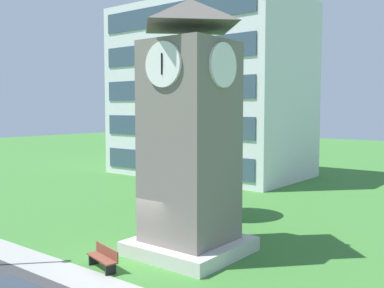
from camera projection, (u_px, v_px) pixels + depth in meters
name	position (u px, v px, depth m)	size (l,w,h in m)	color
ground_plane	(131.00, 260.00, 18.68)	(160.00, 160.00, 0.00)	#3D7A33
kerb_strip	(81.00, 278.00, 16.66)	(120.00, 1.60, 0.01)	#9E9E99
office_building	(209.00, 91.00, 42.68)	(17.75, 10.74, 16.00)	silver
clock_tower	(190.00, 142.00, 19.25)	(4.46, 4.46, 10.93)	slate
park_bench	(103.00, 258.00, 17.60)	(1.86, 0.91, 0.88)	brown
tree_near_tower	(204.00, 141.00, 25.87)	(3.96, 3.96, 6.42)	#513823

